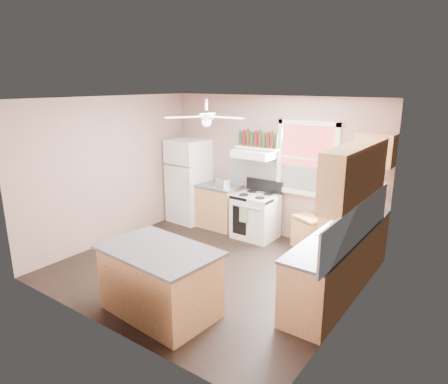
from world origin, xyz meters
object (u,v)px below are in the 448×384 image
Objects in this scene: toaster at (223,183)px; refrigerator at (189,181)px; stove at (255,216)px; island at (160,282)px; cart at (308,234)px.

refrigerator is at bearing -165.00° from toaster.
stove is at bearing 20.39° from toaster.
stove is at bearing 101.33° from island.
toaster is at bearing -0.28° from refrigerator.
cart is at bearing 81.77° from island.
refrigerator is 1.25× the size of island.
refrigerator is 1.76m from stove.
refrigerator is 6.33× the size of toaster.
cart is 3.16m from island.
toaster is 0.33× the size of stove.
cart is at bearing 22.65° from toaster.
refrigerator is 3.68m from island.
toaster is 0.20× the size of island.
cart is at bearing 6.78° from stove.
refrigerator reaches higher than cart.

